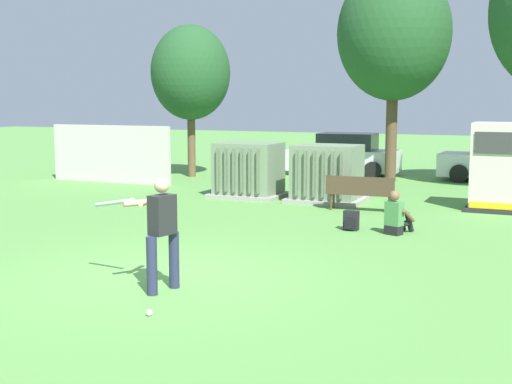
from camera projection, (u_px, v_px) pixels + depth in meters
The scene contains 14 objects.
ground_plane at pixel (160, 279), 11.02m from camera, with size 96.00×96.00×0.00m, color #5B9947.
fence_panel at pixel (111, 154), 23.78m from camera, with size 4.80×0.12×2.00m, color beige.
transformer_west at pixel (249, 171), 20.22m from camera, with size 2.10×1.70×1.62m.
transformer_mid_west at pixel (327, 174), 19.25m from camera, with size 2.10×1.70×1.62m.
generator_enclosure at pixel (500, 167), 17.70m from camera, with size 1.60×1.40×2.30m.
park_bench at pixel (360, 191), 17.66m from camera, with size 1.82×0.48×0.92m.
batter at pixel (160, 228), 10.23m from camera, with size 1.61×0.76×1.74m.
sports_ball at pixel (149, 313), 9.13m from camera, with size 0.09×0.09×0.09m, color white.
seated_spectator at pixel (397, 217), 14.67m from camera, with size 0.65×0.79×0.96m.
backpack at pixel (351, 221), 15.10m from camera, with size 0.33×0.27×0.44m.
tree_left at pixel (191, 73), 25.20m from camera, with size 2.95×2.95×5.64m.
tree_center_left at pixel (394, 34), 23.53m from camera, with size 3.93×3.93×7.51m.
parked_car_leftmost at pixel (345, 156), 26.04m from camera, with size 4.28×2.08×1.62m.
parked_car_left_of_center at pixel (503, 161), 23.86m from camera, with size 4.26×2.05×1.62m.
Camera 1 is at (5.73, -9.20, 2.89)m, focal length 47.69 mm.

